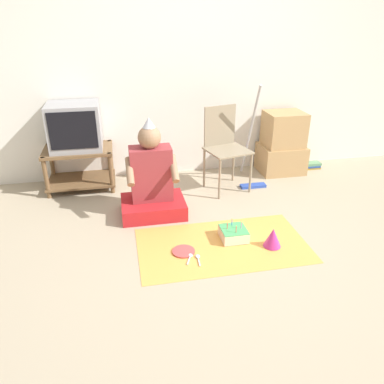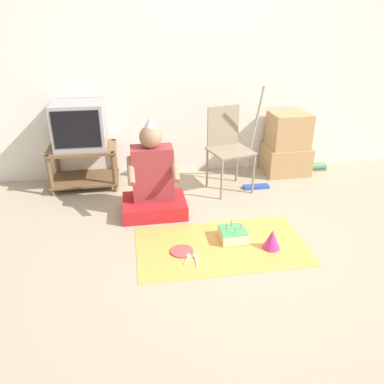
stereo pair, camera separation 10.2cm
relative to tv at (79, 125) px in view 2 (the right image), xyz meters
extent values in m
plane|color=tan|center=(1.31, -1.69, -0.68)|extent=(16.00, 16.00, 0.00)
cube|color=white|center=(1.31, 0.26, 0.60)|extent=(6.40, 0.06, 2.55)
cube|color=brown|center=(0.00, -0.01, -0.25)|extent=(0.71, 0.48, 0.03)
cube|color=brown|center=(0.00, -0.01, -0.60)|extent=(0.71, 0.48, 0.02)
cylinder|color=brown|center=(-0.32, -0.22, -0.46)|extent=(0.04, 0.04, 0.44)
cylinder|color=brown|center=(0.32, -0.22, -0.46)|extent=(0.04, 0.04, 0.44)
cylinder|color=brown|center=(-0.32, 0.20, -0.46)|extent=(0.04, 0.04, 0.44)
cylinder|color=brown|center=(0.32, 0.20, -0.46)|extent=(0.04, 0.04, 0.44)
cube|color=#99999E|center=(0.00, 0.00, 0.00)|extent=(0.52, 0.43, 0.47)
cube|color=black|center=(0.00, -0.22, 0.01)|extent=(0.46, 0.01, 0.37)
cube|color=gray|center=(1.53, -0.37, -0.24)|extent=(0.49, 0.47, 0.02)
cube|color=gray|center=(1.49, -0.20, -0.02)|extent=(0.36, 0.11, 0.43)
cylinder|color=gray|center=(1.39, -0.59, -0.46)|extent=(0.02, 0.02, 0.44)
cylinder|color=gray|center=(1.76, -0.50, -0.46)|extent=(0.02, 0.02, 0.44)
cylinder|color=gray|center=(1.31, -0.25, -0.46)|extent=(0.02, 0.02, 0.44)
cylinder|color=gray|center=(1.67, -0.16, -0.46)|extent=(0.02, 0.02, 0.44)
cube|color=tan|center=(2.31, 0.00, -0.52)|extent=(0.51, 0.42, 0.32)
cube|color=tan|center=(2.31, 0.00, -0.16)|extent=(0.43, 0.38, 0.39)
cube|color=#2D4CB2|center=(1.84, -0.38, -0.66)|extent=(0.28, 0.09, 0.03)
cylinder|color=#B7B7BC|center=(1.84, -0.18, -0.12)|extent=(0.03, 0.44, 1.08)
cube|color=#A88933|center=(2.74, 0.01, -0.67)|extent=(0.19, 0.13, 0.02)
cube|color=#284793|center=(2.74, 0.01, -0.65)|extent=(0.16, 0.14, 0.02)
cube|color=#60936B|center=(2.75, 0.01, -0.62)|extent=(0.18, 0.11, 0.03)
cube|color=red|center=(0.70, -0.77, -0.61)|extent=(0.59, 0.45, 0.14)
cube|color=#993338|center=(0.70, -0.72, -0.29)|extent=(0.38, 0.22, 0.50)
sphere|color=#9E7556|center=(0.70, -0.72, 0.06)|extent=(0.21, 0.21, 0.21)
cone|color=silver|center=(0.70, -0.72, 0.19)|extent=(0.11, 0.11, 0.09)
cylinder|color=#9E7556|center=(0.50, -0.84, -0.21)|extent=(0.06, 0.26, 0.21)
cylinder|color=#9E7556|center=(0.89, -0.84, -0.21)|extent=(0.06, 0.26, 0.21)
cube|color=#EFA84C|center=(1.20, -1.43, -0.68)|extent=(1.39, 0.78, 0.01)
cube|color=#F4E0C6|center=(1.32, -1.35, -0.63)|extent=(0.22, 0.22, 0.09)
cube|color=#4CB266|center=(1.32, -1.35, -0.58)|extent=(0.21, 0.21, 0.01)
cylinder|color=#E58CCC|center=(1.37, -1.36, -0.56)|extent=(0.01, 0.01, 0.06)
sphere|color=#FFCC4C|center=(1.37, -1.36, -0.52)|extent=(0.01, 0.01, 0.01)
cylinder|color=#4C7FE5|center=(1.31, -1.29, -0.56)|extent=(0.01, 0.01, 0.06)
sphere|color=#FFCC4C|center=(1.31, -1.29, -0.52)|extent=(0.01, 0.01, 0.01)
cylinder|color=#EA4C4C|center=(1.26, -1.35, -0.56)|extent=(0.01, 0.01, 0.06)
sphere|color=#FFCC4C|center=(1.26, -1.35, -0.52)|extent=(0.01, 0.01, 0.01)
cylinder|color=#EA4C4C|center=(1.31, -1.41, -0.56)|extent=(0.01, 0.01, 0.06)
sphere|color=#FFCC4C|center=(1.31, -1.41, -0.52)|extent=(0.01, 0.01, 0.01)
cone|color=#CC338C|center=(1.59, -1.52, -0.59)|extent=(0.14, 0.14, 0.16)
cylinder|color=#D84C4C|center=(0.86, -1.46, -0.67)|extent=(0.18, 0.18, 0.01)
ellipsoid|color=white|center=(0.91, -1.53, -0.67)|extent=(0.04, 0.05, 0.01)
cube|color=white|center=(0.88, -1.60, -0.67)|extent=(0.05, 0.10, 0.01)
ellipsoid|color=white|center=(0.96, -1.56, -0.67)|extent=(0.04, 0.05, 0.01)
cube|color=white|center=(0.96, -1.63, -0.67)|extent=(0.02, 0.10, 0.01)
camera|label=1|loc=(0.44, -3.92, 1.04)|focal=35.00mm
camera|label=2|loc=(0.54, -3.94, 1.04)|focal=35.00mm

